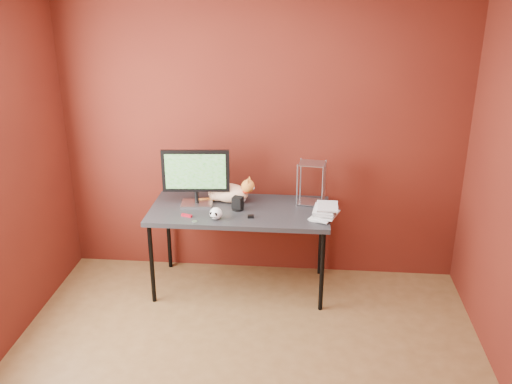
# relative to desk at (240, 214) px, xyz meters

# --- Properties ---
(room) EXTENTS (3.52, 3.52, 2.61)m
(room) POSITION_rel_desk_xyz_m (0.15, -1.37, 0.75)
(room) COLOR brown
(room) RESTS_ON ground
(desk) EXTENTS (1.50, 0.70, 0.75)m
(desk) POSITION_rel_desk_xyz_m (0.00, 0.00, 0.00)
(desk) COLOR black
(desk) RESTS_ON ground
(monitor) EXTENTS (0.57, 0.20, 0.49)m
(monitor) POSITION_rel_desk_xyz_m (-0.37, 0.05, 0.32)
(monitor) COLOR #A6A6AB
(monitor) RESTS_ON desk
(cat) EXTENTS (0.52, 0.25, 0.24)m
(cat) POSITION_rel_desk_xyz_m (-0.11, 0.15, 0.13)
(cat) COLOR orange
(cat) RESTS_ON desk
(skull_mug) EXTENTS (0.10, 0.11, 0.10)m
(skull_mug) POSITION_rel_desk_xyz_m (-0.16, -0.23, 0.10)
(skull_mug) COLOR white
(skull_mug) RESTS_ON desk
(speaker) EXTENTS (0.10, 0.10, 0.11)m
(speaker) POSITION_rel_desk_xyz_m (-0.01, -0.02, 0.10)
(speaker) COLOR black
(speaker) RESTS_ON desk
(book_stack) EXTENTS (0.25, 0.28, 1.14)m
(book_stack) POSITION_rel_desk_xyz_m (0.63, -0.08, 0.62)
(book_stack) COLOR beige
(book_stack) RESTS_ON desk
(wire_rack) EXTENTS (0.24, 0.20, 0.37)m
(wire_rack) POSITION_rel_desk_xyz_m (0.59, 0.18, 0.23)
(wire_rack) COLOR #A6A6AB
(wire_rack) RESTS_ON desk
(pocket_knife) EXTENTS (0.09, 0.05, 0.02)m
(pocket_knife) POSITION_rel_desk_xyz_m (-0.41, -0.20, 0.06)
(pocket_knife) COLOR maroon
(pocket_knife) RESTS_ON desk
(black_gadget) EXTENTS (0.05, 0.04, 0.02)m
(black_gadget) POSITION_rel_desk_xyz_m (0.11, -0.18, 0.06)
(black_gadget) COLOR black
(black_gadget) RESTS_ON desk
(washer) EXTENTS (0.04, 0.04, 0.00)m
(washer) POSITION_rel_desk_xyz_m (-0.33, -0.29, 0.05)
(washer) COLOR #A6A6AB
(washer) RESTS_ON desk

